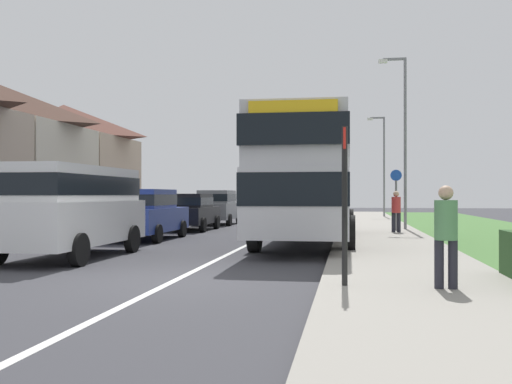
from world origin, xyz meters
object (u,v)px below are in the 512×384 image
(parked_van_white, at_px, (71,204))
(pedestrian_walking_away, at_px, (396,209))
(bus_stop_sign, at_px, (345,194))
(street_lamp_far, at_px, (382,159))
(double_decker_bus, at_px, (309,175))
(parked_car_black, at_px, (190,210))
(street_lamp_mid, at_px, (403,131))
(parked_car_blue, at_px, (146,212))
(cycle_route_sign, at_px, (396,197))
(parked_car_grey, at_px, (217,206))
(pedestrian_at_stop, at_px, (446,232))

(parked_van_white, distance_m, pedestrian_walking_away, 12.61)
(bus_stop_sign, height_order, street_lamp_far, street_lamp_far)
(double_decker_bus, relative_size, parked_car_black, 2.75)
(bus_stop_sign, bearing_deg, street_lamp_mid, 81.89)
(double_decker_bus, relative_size, parked_van_white, 2.20)
(parked_car_blue, bearing_deg, cycle_route_sign, 28.78)
(cycle_route_sign, distance_m, street_lamp_mid, 2.97)
(bus_stop_sign, bearing_deg, parked_van_white, 148.05)
(parked_car_grey, bearing_deg, parked_car_blue, -90.76)
(parked_car_black, height_order, pedestrian_at_stop, pedestrian_at_stop)
(parked_car_blue, distance_m, cycle_route_sign, 9.87)
(pedestrian_walking_away, distance_m, street_lamp_far, 16.95)
(parked_car_black, distance_m, pedestrian_walking_away, 8.66)
(parked_car_black, relative_size, parked_car_grey, 0.99)
(parked_car_blue, height_order, bus_stop_sign, bus_stop_sign)
(double_decker_bus, relative_size, bus_stop_sign, 4.28)
(parked_car_black, bearing_deg, parked_van_white, -89.57)
(parked_car_blue, height_order, pedestrian_walking_away, parked_car_blue)
(parked_van_white, xyz_separation_m, parked_car_grey, (-0.03, 16.21, -0.36))
(parked_car_blue, bearing_deg, double_decker_bus, -6.05)
(double_decker_bus, relative_size, parked_car_grey, 2.71)
(street_lamp_far, bearing_deg, cycle_route_sign, -91.13)
(parked_car_black, distance_m, parked_car_grey, 4.99)
(street_lamp_mid, bearing_deg, double_decker_bus, -117.91)
(street_lamp_mid, bearing_deg, pedestrian_at_stop, -92.68)
(parked_van_white, height_order, parked_car_black, parked_van_white)
(parked_car_blue, bearing_deg, pedestrian_at_stop, -50.52)
(pedestrian_walking_away, relative_size, cycle_route_sign, 0.66)
(parked_car_black, bearing_deg, parked_car_blue, -90.87)
(bus_stop_sign, xyz_separation_m, street_lamp_far, (2.21, 30.21, 2.31))
(double_decker_bus, height_order, street_lamp_mid, street_lamp_mid)
(parked_van_white, bearing_deg, parked_car_grey, 90.10)
(double_decker_bus, distance_m, pedestrian_at_stop, 9.86)
(parked_car_grey, bearing_deg, parked_car_black, -90.65)
(parked_car_black, height_order, street_lamp_mid, street_lamp_mid)
(bus_stop_sign, distance_m, cycle_route_sign, 14.78)
(parked_van_white, height_order, street_lamp_mid, street_lamp_mid)
(street_lamp_mid, relative_size, street_lamp_far, 1.09)
(parked_car_black, bearing_deg, parked_car_grey, 89.35)
(parked_car_blue, relative_size, cycle_route_sign, 1.79)
(double_decker_bus, distance_m, parked_car_black, 8.22)
(parked_car_grey, relative_size, bus_stop_sign, 1.58)
(double_decker_bus, bearing_deg, parked_van_white, -135.93)
(parked_car_black, xyz_separation_m, bus_stop_sign, (6.65, -15.31, 0.67))
(pedestrian_walking_away, bearing_deg, double_decker_bus, -125.50)
(parked_car_grey, height_order, cycle_route_sign, cycle_route_sign)
(bus_stop_sign, relative_size, street_lamp_far, 0.39)
(parked_car_black, height_order, cycle_route_sign, cycle_route_sign)
(double_decker_bus, relative_size, pedestrian_at_stop, 6.66)
(street_lamp_far, bearing_deg, bus_stop_sign, -94.18)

